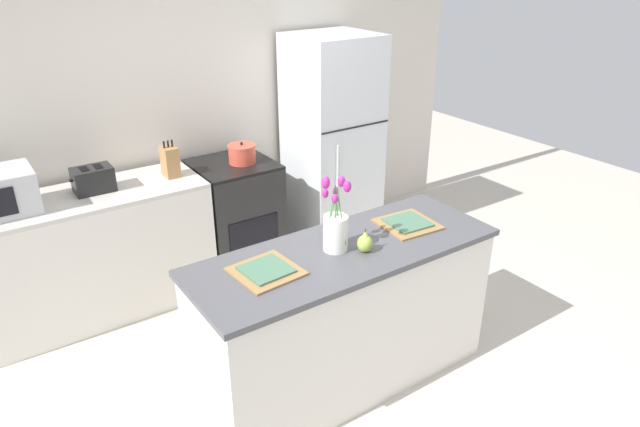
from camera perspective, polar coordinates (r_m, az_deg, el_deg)
The scene contains 13 objects.
ground_plane at distance 3.71m, azimuth 2.27°, elevation -16.04°, with size 10.00×10.00×0.00m, color beige.
back_wall at distance 4.67m, azimuth -12.43°, elevation 11.12°, with size 5.20×0.08×2.70m.
kitchen_island at distance 3.42m, azimuth 2.40°, elevation -10.25°, with size 1.80×0.66×0.91m.
back_counter at distance 4.35m, azimuth -22.16°, elevation -3.97°, with size 1.68×0.60×0.92m.
stove_range at distance 4.66m, azimuth -8.37°, elevation -0.28°, with size 0.60×0.61×0.92m.
refrigerator at distance 4.94m, azimuth 1.24°, elevation 7.10°, with size 0.68×0.67×1.81m.
flower_vase at distance 3.11m, azimuth 1.56°, elevation -1.38°, with size 0.15×0.17×0.44m.
pear_figurine at distance 3.13m, azimuth 4.51°, elevation -2.92°, with size 0.09×0.09×0.14m.
plate_setting_left at distance 2.96m, azimuth -5.42°, elevation -5.71°, with size 0.34×0.34×0.02m.
plate_setting_right at distance 3.48m, azimuth 8.76°, elevation -0.99°, with size 0.34×0.34×0.02m.
toaster at distance 4.17m, azimuth -21.74°, elevation 3.18°, with size 0.28×0.18×0.17m.
cooking_pot at distance 4.45m, azimuth -7.80°, elevation 5.94°, with size 0.22×0.22×0.17m.
knife_block at distance 4.27m, azimuth -14.76°, elevation 5.05°, with size 0.10×0.14×0.27m.
Camera 1 is at (-1.69, -2.22, 2.44)m, focal length 32.00 mm.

